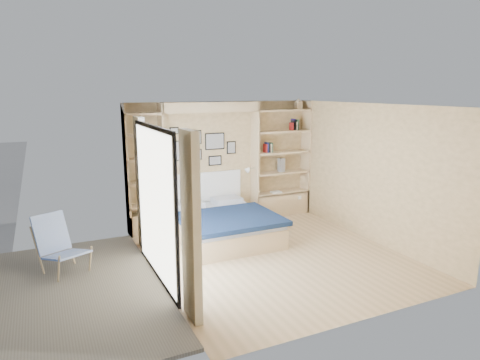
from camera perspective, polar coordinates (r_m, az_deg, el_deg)
name	(u,v)px	position (r m, az deg, el deg)	size (l,w,h in m)	color
ground	(274,256)	(7.32, 4.52, -10.02)	(4.50, 4.50, 0.00)	#D5B184
room_shell	(218,178)	(8.16, -3.02, 0.22)	(4.50, 4.50, 4.50)	#DEBB86
bed	(222,224)	(8.03, -2.42, -5.88)	(1.74, 2.15, 1.07)	#CCAF85
photo_gallery	(201,147)	(8.69, -5.22, 4.44)	(1.48, 0.02, 0.82)	black
reading_lamps	(212,172)	(8.62, -3.70, 1.01)	(1.92, 0.12, 0.15)	silver
shelf_decor	(272,140)	(9.19, 4.24, 5.35)	(3.56, 0.23, 2.03)	#A51E1E
deck	(38,300)	(6.49, -25.30, -14.22)	(3.20, 4.00, 0.05)	#726654
deck_chair	(59,245)	(7.13, -22.98, -7.92)	(0.85, 1.02, 0.89)	tan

